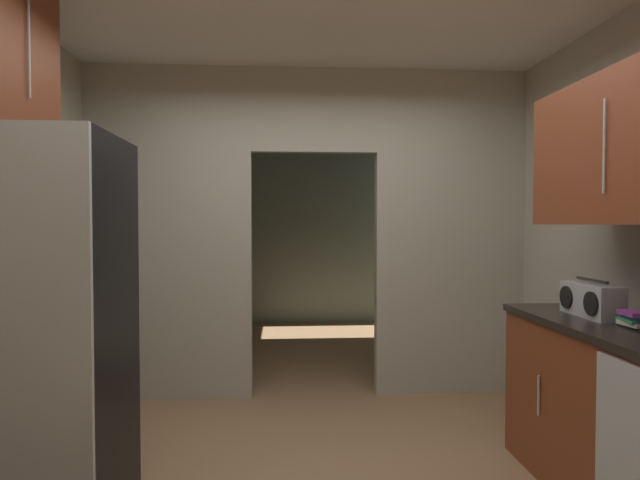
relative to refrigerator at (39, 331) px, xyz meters
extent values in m
cube|color=silver|center=(1.37, 0.68, 1.80)|extent=(4.01, 7.42, 0.06)
cube|color=#ADA899|center=(0.24, 1.88, 0.43)|extent=(1.33, 0.12, 2.70)
cube|color=#ADA899|center=(2.55, 1.88, 0.43)|extent=(1.25, 0.12, 2.70)
cube|color=#ADA899|center=(1.42, 1.88, 1.43)|extent=(1.03, 0.12, 0.69)
cube|color=gray|center=(1.37, 5.27, 0.43)|extent=(3.61, 0.10, 2.70)
cube|color=gray|center=(-0.38, 3.57, 0.43)|extent=(0.10, 3.38, 2.70)
cube|color=gray|center=(3.13, 3.57, 0.43)|extent=(0.10, 3.38, 2.70)
cube|color=black|center=(0.00, 0.02, 0.00)|extent=(0.74, 0.73, 1.84)
cube|color=brown|center=(2.86, -0.14, -0.48)|extent=(0.59, 1.70, 0.88)
cube|color=black|center=(2.86, -0.14, -0.02)|extent=(0.63, 1.70, 0.04)
cylinder|color=#B7BABC|center=(2.55, -0.52, -0.44)|extent=(0.01, 0.01, 0.22)
cylinder|color=#B7BABC|center=(2.55, 0.23, -0.44)|extent=(0.01, 0.01, 0.22)
cube|color=#B7BABC|center=(2.56, -0.62, -0.49)|extent=(0.02, 0.56, 0.86)
cylinder|color=#B7BABC|center=(2.68, -0.14, 0.87)|extent=(0.01, 0.01, 0.45)
cylinder|color=#B7BABC|center=(-0.07, 0.10, 1.35)|extent=(0.01, 0.01, 0.48)
cube|color=#B2B2B7|center=(2.83, 0.20, 0.09)|extent=(0.14, 0.42, 0.18)
cylinder|color=#262626|center=(2.83, 0.20, 0.20)|extent=(0.02, 0.29, 0.02)
cylinder|color=black|center=(2.75, 0.08, 0.09)|extent=(0.01, 0.13, 0.13)
cylinder|color=black|center=(2.75, 0.33, 0.09)|extent=(0.01, 0.13, 0.13)
cube|color=black|center=(2.86, -0.15, 0.01)|extent=(0.12, 0.16, 0.01)
cube|color=beige|center=(2.84, -0.15, 0.02)|extent=(0.10, 0.15, 0.02)
cube|color=#388C47|center=(2.85, -0.14, 0.04)|extent=(0.13, 0.16, 0.01)
cube|color=#2D609E|center=(2.86, -0.15, 0.05)|extent=(0.10, 0.13, 0.02)
cube|color=#8C3893|center=(2.85, -0.15, 0.07)|extent=(0.13, 0.15, 0.02)
camera|label=1|loc=(1.15, -2.68, 0.51)|focal=30.98mm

